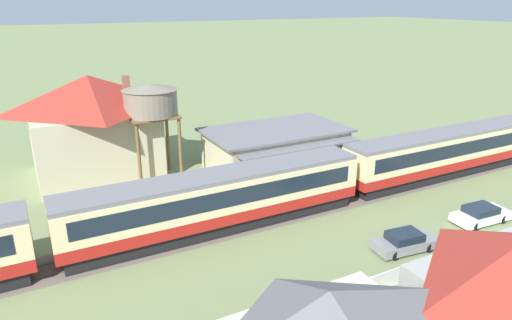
# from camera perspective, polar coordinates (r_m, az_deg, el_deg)

# --- Properties ---
(ground_plane) EXTENTS (600.00, 600.00, 0.00)m
(ground_plane) POSITION_cam_1_polar(r_m,az_deg,el_deg) (33.66, -1.49, -7.16)
(ground_plane) COLOR #707F51
(passenger_train) EXTENTS (65.94, 3.09, 4.11)m
(passenger_train) POSITION_cam_1_polar(r_m,az_deg,el_deg) (31.30, -4.23, -4.74)
(passenger_train) COLOR #AD1E19
(passenger_train) RESTS_ON ground_plane
(railway_track) EXTENTS (113.32, 3.60, 0.04)m
(railway_track) POSITION_cam_1_polar(r_m,az_deg,el_deg) (33.53, 0.84, -7.26)
(railway_track) COLOR #665B51
(railway_track) RESTS_ON ground_plane
(station_building) EXTENTS (12.99, 8.94, 3.79)m
(station_building) POSITION_cam_1_polar(r_m,az_deg,el_deg) (42.68, 2.45, 1.49)
(station_building) COLOR beige
(station_building) RESTS_ON ground_plane
(station_house_red_roof) EXTENTS (10.97, 9.96, 8.99)m
(station_house_red_roof) POSITION_cam_1_polar(r_m,az_deg,el_deg) (42.83, -19.72, 4.22)
(station_house_red_roof) COLOR beige
(station_house_red_roof) RESTS_ON ground_plane
(water_tower) EXTENTS (4.67, 4.67, 8.49)m
(water_tower) POSITION_cam_1_polar(r_m,az_deg,el_deg) (39.52, -13.04, 7.15)
(water_tower) COLOR brown
(water_tower) RESTS_ON ground_plane
(parked_car_grey) EXTENTS (4.35, 2.19, 1.28)m
(parked_car_grey) POSITION_cam_1_polar(r_m,az_deg,el_deg) (30.75, 18.14, -9.70)
(parked_car_grey) COLOR gray
(parked_car_grey) RESTS_ON ground_plane
(parked_car_white) EXTENTS (4.43, 2.12, 1.25)m
(parked_car_white) POSITION_cam_1_polar(r_m,az_deg,el_deg) (36.44, 26.30, -6.13)
(parked_car_white) COLOR white
(parked_car_white) RESTS_ON ground_plane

